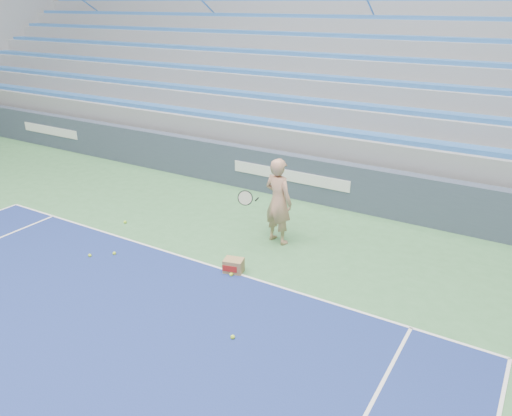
% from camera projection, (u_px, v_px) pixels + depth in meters
% --- Properties ---
extents(sponsor_barrier, '(30.00, 0.32, 1.10)m').
position_uv_depth(sponsor_barrier, '(292.00, 176.00, 12.49)').
color(sponsor_barrier, '#384255').
rests_on(sponsor_barrier, ground).
extents(bleachers, '(31.00, 9.15, 7.30)m').
position_uv_depth(bleachers, '(374.00, 75.00, 16.31)').
color(bleachers, gray).
rests_on(bleachers, ground).
extents(tennis_player, '(0.97, 0.90, 1.79)m').
position_uv_depth(tennis_player, '(278.00, 201.00, 9.98)').
color(tennis_player, tan).
rests_on(tennis_player, ground).
extents(ball_box, '(0.40, 0.35, 0.26)m').
position_uv_depth(ball_box, '(234.00, 266.00, 9.10)').
color(ball_box, olive).
rests_on(ball_box, ground).
extents(tennis_ball_0, '(0.07, 0.07, 0.07)m').
position_uv_depth(tennis_ball_0, '(114.00, 253.00, 9.76)').
color(tennis_ball_0, '#BCEB30').
rests_on(tennis_ball_0, ground).
extents(tennis_ball_1, '(0.07, 0.07, 0.07)m').
position_uv_depth(tennis_ball_1, '(231.00, 275.00, 9.00)').
color(tennis_ball_1, '#BCEB30').
rests_on(tennis_ball_1, ground).
extents(tennis_ball_2, '(0.07, 0.07, 0.07)m').
position_uv_depth(tennis_ball_2, '(90.00, 255.00, 9.68)').
color(tennis_ball_2, '#BCEB30').
rests_on(tennis_ball_2, ground).
extents(tennis_ball_3, '(0.07, 0.07, 0.07)m').
position_uv_depth(tennis_ball_3, '(125.00, 222.00, 11.14)').
color(tennis_ball_3, '#BCEB30').
rests_on(tennis_ball_3, ground).
extents(tennis_ball_4, '(0.07, 0.07, 0.07)m').
position_uv_depth(tennis_ball_4, '(233.00, 337.00, 7.33)').
color(tennis_ball_4, '#BCEB30').
rests_on(tennis_ball_4, ground).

